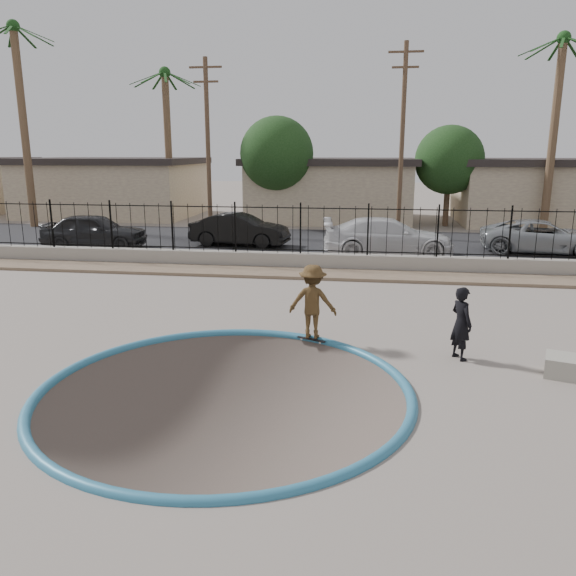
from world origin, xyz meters
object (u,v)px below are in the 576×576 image
(skater, at_px, (313,306))
(videographer, at_px, (461,323))
(skateboard, at_px, (312,339))
(car_d, at_px, (542,237))
(car_a, at_px, (94,231))
(car_c, at_px, (388,237))
(car_b, at_px, (240,230))

(skater, bearing_deg, videographer, 171.94)
(skateboard, distance_m, car_d, 15.58)
(videographer, height_order, car_a, car_a)
(skateboard, height_order, car_d, car_d)
(car_a, relative_size, car_c, 0.85)
(car_a, xyz_separation_m, car_b, (6.39, 1.60, -0.04))
(skateboard, height_order, car_c, car_c)
(skater, bearing_deg, car_a, -41.63)
(skater, height_order, car_c, skater)
(skateboard, bearing_deg, car_a, 158.76)
(videographer, xyz_separation_m, car_c, (-1.23, 12.02, 0.04))
(videographer, relative_size, car_c, 0.29)
(skateboard, xyz_separation_m, car_b, (-4.75, 12.94, 0.73))
(car_a, xyz_separation_m, car_d, (19.80, 1.60, -0.08))
(skater, xyz_separation_m, car_b, (-4.75, 12.94, -0.08))
(skater, distance_m, videographer, 3.32)
(videographer, height_order, car_c, car_c)
(videographer, bearing_deg, car_d, -52.31)
(skater, bearing_deg, car_d, -119.92)
(car_b, bearing_deg, skateboard, -154.19)
(skateboard, distance_m, videographer, 3.40)
(skater, xyz_separation_m, car_c, (2.02, 11.34, -0.04))
(skateboard, distance_m, car_b, 13.80)
(car_c, distance_m, car_d, 6.83)
(skater, height_order, car_b, skater)
(skater, relative_size, car_d, 0.34)
(car_c, bearing_deg, skater, 164.22)
(car_b, bearing_deg, car_a, 109.70)
(videographer, bearing_deg, car_b, -0.25)
(videographer, bearing_deg, skater, 47.43)
(car_a, bearing_deg, car_c, -94.74)
(car_b, height_order, car_c, car_c)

